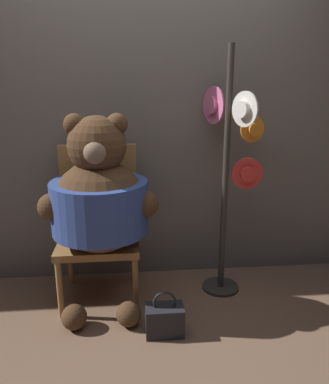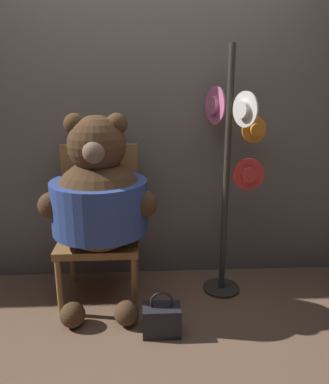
{
  "view_description": "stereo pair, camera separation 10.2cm",
  "coord_description": "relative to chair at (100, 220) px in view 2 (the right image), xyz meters",
  "views": [
    {
      "loc": [
        -0.11,
        -2.21,
        1.53
      ],
      "look_at": [
        0.12,
        0.27,
        0.81
      ],
      "focal_mm": 35.0,
      "sensor_mm": 36.0,
      "label": 1
    },
    {
      "loc": [
        -0.01,
        -2.22,
        1.53
      ],
      "look_at": [
        0.12,
        0.27,
        0.81
      ],
      "focal_mm": 35.0,
      "sensor_mm": 36.0,
      "label": 2
    }
  ],
  "objects": [
    {
      "name": "wall_back",
      "position": [
        0.35,
        0.3,
        0.61
      ],
      "size": [
        8.0,
        0.1,
        2.36
      ],
      "color": "#66605B",
      "rests_on": "ground_plane"
    },
    {
      "name": "ground_plane",
      "position": [
        0.35,
        -0.39,
        -0.57
      ],
      "size": [
        14.0,
        14.0,
        0.0
      ],
      "primitive_type": "plane",
      "color": "brown"
    },
    {
      "name": "chair",
      "position": [
        0.0,
        0.0,
        0.0
      ],
      "size": [
        0.57,
        0.52,
        1.1
      ],
      "color": "#9E703D",
      "rests_on": "ground_plane"
    },
    {
      "name": "hat_display_rack",
      "position": [
        0.95,
        -0.04,
        0.42
      ],
      "size": [
        0.42,
        0.55,
        1.79
      ],
      "color": "#332D28",
      "rests_on": "ground_plane"
    },
    {
      "name": "teddy_bear",
      "position": [
        0.03,
        -0.19,
        0.21
      ],
      "size": [
        0.78,
        0.69,
        1.35
      ],
      "color": "#4C331E",
      "rests_on": "ground_plane"
    },
    {
      "name": "handbag_on_ground",
      "position": [
        0.43,
        -0.57,
        -0.47
      ],
      "size": [
        0.24,
        0.15,
        0.3
      ],
      "color": "#232328",
      "rests_on": "ground_plane"
    }
  ]
}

